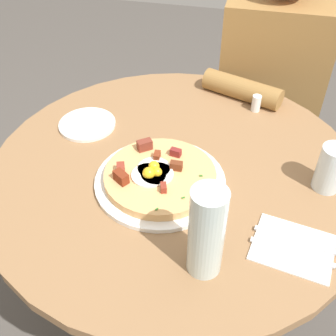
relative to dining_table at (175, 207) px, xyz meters
The scene contains 12 objects.
ground_plane 0.54m from the dining_table, ahead, with size 6.00×6.00×0.00m, color #4C4742.
dining_table is the anchor object (origin of this frame).
person_seated 0.68m from the dining_table, 70.26° to the left, with size 0.42×0.48×1.14m.
pizza_plate 0.19m from the dining_table, 106.95° to the right, with size 0.33×0.33×0.01m, color white.
breakfast_pizza 0.21m from the dining_table, 109.52° to the right, with size 0.28×0.28×0.05m.
bread_plate 0.36m from the dining_table, 158.75° to the left, with size 0.17×0.17×0.01m, color white.
napkin 0.41m from the dining_table, 34.06° to the right, with size 0.17×0.14×0.00m, color white.
fork 0.40m from the dining_table, 31.47° to the right, with size 0.18×0.01×0.01m, color silver.
knife 0.42m from the dining_table, 36.54° to the right, with size 0.18×0.01×0.01m, color silver.
water_glass 0.45m from the dining_table, ahead, with size 0.07×0.07×0.12m, color silver.
water_bottle 0.42m from the dining_table, 67.11° to the right, with size 0.07×0.07×0.22m, color silver.
salt_shaker 0.41m from the dining_table, 59.08° to the left, with size 0.03×0.03×0.05m, color white.
Camera 1 is at (0.17, -0.81, 1.43)m, focal length 44.22 mm.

